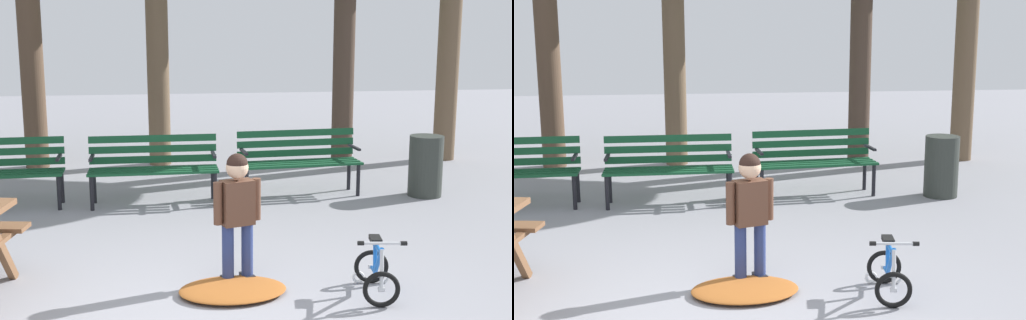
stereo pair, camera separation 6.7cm
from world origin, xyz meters
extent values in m
cube|color=brown|center=(-1.47, 1.07, 0.36)|extent=(0.16, 0.57, 0.76)
cylinder|color=black|center=(-1.33, 3.60, 0.22)|extent=(0.05, 0.05, 0.44)
cylinder|color=black|center=(-1.34, 3.96, 0.22)|extent=(0.05, 0.05, 0.44)
cube|color=black|center=(-1.34, 3.78, 0.62)|extent=(0.05, 0.40, 0.03)
cube|color=#144728|center=(-0.19, 3.86, 0.44)|extent=(1.60, 0.07, 0.03)
cube|color=#144728|center=(-0.19, 3.74, 0.44)|extent=(1.60, 0.07, 0.03)
cube|color=#144728|center=(-0.19, 3.62, 0.44)|extent=(1.60, 0.07, 0.03)
cube|color=#144728|center=(-0.19, 3.50, 0.44)|extent=(1.60, 0.07, 0.03)
cube|color=#144728|center=(-0.19, 3.90, 0.54)|extent=(1.60, 0.04, 0.09)
cube|color=#144728|center=(-0.19, 3.90, 0.67)|extent=(1.60, 0.04, 0.09)
cube|color=#144728|center=(-0.19, 3.90, 0.81)|extent=(1.60, 0.04, 0.09)
cylinder|color=black|center=(0.56, 3.52, 0.22)|extent=(0.05, 0.05, 0.44)
cylinder|color=black|center=(0.56, 3.88, 0.22)|extent=(0.05, 0.05, 0.44)
cube|color=black|center=(0.56, 3.70, 0.62)|extent=(0.04, 0.40, 0.03)
cylinder|color=black|center=(-0.94, 3.52, 0.22)|extent=(0.05, 0.05, 0.44)
cylinder|color=black|center=(-0.94, 3.88, 0.22)|extent=(0.05, 0.05, 0.44)
cube|color=black|center=(-0.94, 3.70, 0.62)|extent=(0.04, 0.40, 0.03)
cube|color=#144728|center=(1.70, 4.04, 0.44)|extent=(1.60, 0.18, 0.03)
cube|color=#144728|center=(1.71, 3.92, 0.44)|extent=(1.60, 0.18, 0.03)
cube|color=#144728|center=(1.72, 3.80, 0.44)|extent=(1.60, 0.18, 0.03)
cube|color=#144728|center=(1.72, 3.68, 0.44)|extent=(1.60, 0.18, 0.03)
cube|color=#144728|center=(1.70, 4.08, 0.54)|extent=(1.60, 0.15, 0.09)
cube|color=#144728|center=(1.70, 4.08, 0.67)|extent=(1.60, 0.15, 0.09)
cube|color=#144728|center=(1.70, 4.08, 0.81)|extent=(1.60, 0.15, 0.09)
cylinder|color=black|center=(2.47, 3.75, 0.22)|extent=(0.05, 0.05, 0.44)
cylinder|color=black|center=(2.45, 4.11, 0.22)|extent=(0.05, 0.05, 0.44)
cube|color=black|center=(2.46, 3.93, 0.62)|extent=(0.07, 0.40, 0.03)
cylinder|color=black|center=(0.97, 3.65, 0.22)|extent=(0.05, 0.05, 0.44)
cylinder|color=black|center=(0.95, 4.01, 0.22)|extent=(0.05, 0.05, 0.44)
cube|color=black|center=(0.96, 3.83, 0.62)|extent=(0.07, 0.40, 0.03)
cylinder|color=navy|center=(0.62, 0.94, 0.26)|extent=(0.10, 0.10, 0.53)
cube|color=black|center=(0.62, 0.94, 0.03)|extent=(0.13, 0.18, 0.06)
cylinder|color=navy|center=(0.44, 0.89, 0.26)|extent=(0.10, 0.10, 0.53)
cube|color=black|center=(0.44, 0.89, 0.03)|extent=(0.13, 0.18, 0.06)
cube|color=brown|center=(0.53, 0.92, 0.72)|extent=(0.31, 0.23, 0.39)
sphere|color=#E0B28E|center=(0.53, 0.92, 1.03)|extent=(0.19, 0.19, 0.19)
sphere|color=black|center=(0.53, 0.92, 1.05)|extent=(0.18, 0.18, 0.18)
cylinder|color=brown|center=(0.70, 0.97, 0.73)|extent=(0.08, 0.08, 0.37)
cylinder|color=brown|center=(0.36, 0.86, 0.73)|extent=(0.08, 0.08, 0.37)
torus|color=black|center=(1.59, 0.21, 0.15)|extent=(0.30, 0.09, 0.30)
cylinder|color=silver|center=(1.59, 0.21, 0.15)|extent=(0.06, 0.05, 0.04)
torus|color=black|center=(1.68, 0.72, 0.15)|extent=(0.30, 0.09, 0.30)
cylinder|color=silver|center=(1.68, 0.72, 0.15)|extent=(0.06, 0.05, 0.04)
torus|color=white|center=(1.78, 0.71, 0.05)|extent=(0.11, 0.04, 0.11)
torus|color=white|center=(1.57, 0.74, 0.05)|extent=(0.11, 0.04, 0.11)
cylinder|color=blue|center=(1.62, 0.39, 0.32)|extent=(0.08, 0.31, 0.32)
cylinder|color=blue|center=(1.65, 0.55, 0.30)|extent=(0.05, 0.08, 0.27)
cylinder|color=blue|center=(1.66, 0.63, 0.16)|extent=(0.06, 0.20, 0.05)
cylinder|color=silver|center=(1.60, 0.23, 0.31)|extent=(0.04, 0.08, 0.32)
cylinder|color=blue|center=(1.62, 0.41, 0.42)|extent=(0.08, 0.32, 0.05)
cube|color=black|center=(1.65, 0.57, 0.45)|extent=(0.12, 0.18, 0.04)
cylinder|color=silver|center=(1.60, 0.25, 0.52)|extent=(0.34, 0.08, 0.02)
cylinder|color=black|center=(1.77, 0.22, 0.52)|extent=(0.06, 0.04, 0.04)
cylinder|color=black|center=(1.43, 0.28, 0.52)|extent=(0.06, 0.04, 0.04)
ellipsoid|color=#9E5623|center=(0.46, 0.66, 0.04)|extent=(0.91, 0.64, 0.07)
cylinder|color=#2D332D|center=(3.35, 3.63, 0.40)|extent=(0.44, 0.44, 0.80)
cylinder|color=brown|center=(-2.03, 6.30, 1.96)|extent=(0.36, 0.36, 3.91)
cylinder|color=brown|center=(-0.09, 6.27, 1.71)|extent=(0.35, 0.35, 3.42)
cylinder|color=#423328|center=(2.85, 5.93, 1.61)|extent=(0.34, 0.34, 3.22)
cylinder|color=brown|center=(4.64, 6.01, 1.98)|extent=(0.36, 0.36, 3.96)
camera|label=1|loc=(-0.13, -4.66, 2.20)|focal=47.59mm
camera|label=2|loc=(-0.07, -4.67, 2.20)|focal=47.59mm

